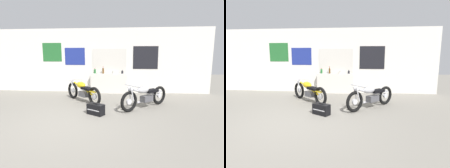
{
  "view_description": "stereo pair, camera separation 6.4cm",
  "coord_description": "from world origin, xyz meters",
  "views": [
    {
      "loc": [
        1.47,
        -3.94,
        1.62
      ],
      "look_at": [
        0.97,
        1.72,
        0.7
      ],
      "focal_mm": 28.0,
      "sensor_mm": 36.0,
      "label": 1
    },
    {
      "loc": [
        1.54,
        -3.94,
        1.62
      ],
      "look_at": [
        0.97,
        1.72,
        0.7
      ],
      "focal_mm": 28.0,
      "sensor_mm": 36.0,
      "label": 2
    }
  ],
  "objects": [
    {
      "name": "wall_back",
      "position": [
        0.02,
        3.75,
        1.4
      ],
      "size": [
        10.0,
        0.07,
        2.8
      ],
      "color": "silver",
      "rests_on": "ground_plane"
    },
    {
      "name": "ground_plane",
      "position": [
        0.0,
        0.0,
        0.0
      ],
      "size": [
        24.0,
        24.0,
        0.0
      ],
      "primitive_type": "plane",
      "color": "gray"
    },
    {
      "name": "sill_counter",
      "position": [
        0.67,
        3.57,
        0.43
      ],
      "size": [
        1.58,
        0.28,
        0.86
      ],
      "color": "silver",
      "rests_on": "ground_plane"
    },
    {
      "name": "hard_case_black",
      "position": [
        0.61,
        0.68,
        0.15
      ],
      "size": [
        0.54,
        0.44,
        0.33
      ],
      "color": "black",
      "rests_on": "ground_plane"
    },
    {
      "name": "bottle_left_center",
      "position": [
        0.42,
        3.55,
        0.99
      ],
      "size": [
        0.07,
        0.07,
        0.3
      ],
      "color": "#5B3814",
      "rests_on": "sill_counter"
    },
    {
      "name": "bottle_center",
      "position": [
        0.86,
        3.55,
        0.93
      ],
      "size": [
        0.07,
        0.07,
        0.16
      ],
      "color": "#B7B2A8",
      "rests_on": "sill_counter"
    },
    {
      "name": "motorcycle_yellow",
      "position": [
        -0.09,
        2.0,
        0.38
      ],
      "size": [
        1.53,
        1.38,
        0.77
      ],
      "color": "black",
      "rests_on": "ground_plane"
    },
    {
      "name": "bottle_leftmost",
      "position": [
        0.06,
        3.57,
        0.96
      ],
      "size": [
        0.09,
        0.09,
        0.23
      ],
      "color": "#23662D",
      "rests_on": "sill_counter"
    },
    {
      "name": "bottle_right_center",
      "position": [
        1.25,
        3.58,
        0.93
      ],
      "size": [
        0.08,
        0.08,
        0.16
      ],
      "color": "black",
      "rests_on": "sill_counter"
    },
    {
      "name": "motorcycle_silver",
      "position": [
        2.04,
        1.44,
        0.39
      ],
      "size": [
        1.54,
        1.41,
        0.77
      ],
      "color": "black",
      "rests_on": "ground_plane"
    }
  ]
}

